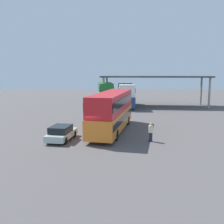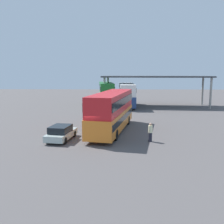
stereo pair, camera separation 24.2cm
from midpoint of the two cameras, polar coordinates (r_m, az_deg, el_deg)
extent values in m
plane|color=#544F4E|center=(21.87, -2.44, -6.97)|extent=(140.00, 140.00, 0.00)
cube|color=orange|center=(25.79, 0.27, -1.68)|extent=(4.67, 11.80, 1.76)
cube|color=red|center=(25.51, 0.27, 2.37)|extent=(4.55, 11.56, 1.91)
cube|color=black|center=(25.75, 0.27, -1.22)|extent=(4.62, 11.35, 0.60)
cube|color=black|center=(25.50, 0.27, 2.59)|extent=(4.62, 11.35, 0.76)
cube|color=black|center=(31.27, 2.51, 0.69)|extent=(2.11, 0.51, 1.06)
cube|color=orange|center=(31.16, 2.52, 2.23)|extent=(1.74, 0.41, 0.36)
cylinder|color=black|center=(29.60, -0.40, -1.74)|extent=(0.47, 1.04, 1.00)
cylinder|color=black|center=(29.18, 3.95, -1.91)|extent=(0.47, 1.04, 1.00)
cylinder|color=black|center=(22.85, -4.45, -4.99)|extent=(0.47, 1.04, 1.00)
cylinder|color=black|center=(22.31, 1.16, -5.32)|extent=(0.47, 1.04, 1.00)
cube|color=#ADBCB6|center=(22.94, -11.24, -5.10)|extent=(2.32, 4.13, 0.55)
cube|color=black|center=(22.63, -11.47, -3.83)|extent=(1.91, 2.37, 0.58)
cylinder|color=black|center=(24.36, -11.89, -4.77)|extent=(0.29, 0.62, 0.60)
cylinder|color=black|center=(23.81, -8.39, -4.98)|extent=(0.29, 0.62, 0.60)
cylinder|color=black|center=(22.22, -14.28, -6.19)|extent=(0.29, 0.62, 0.60)
cylinder|color=black|center=(21.62, -10.48, -6.49)|extent=(0.29, 0.62, 0.60)
cube|color=silver|center=(46.72, -1.18, 3.18)|extent=(3.47, 10.87, 1.85)
cube|color=#1B6729|center=(46.56, -1.19, 5.54)|extent=(3.38, 10.65, 2.00)
cube|color=black|center=(46.70, -1.19, 3.45)|extent=(3.47, 10.45, 0.63)
cube|color=black|center=(46.56, -1.19, 5.66)|extent=(3.47, 10.45, 0.80)
cube|color=black|center=(51.95, -1.48, 4.08)|extent=(2.07, 0.30, 1.11)
cube|color=orange|center=(51.88, -1.49, 5.05)|extent=(1.70, 0.25, 0.36)
cylinder|color=black|center=(50.05, -2.63, 2.67)|extent=(0.38, 1.02, 1.00)
cylinder|color=black|center=(50.15, -0.12, 2.70)|extent=(0.38, 1.02, 1.00)
cylinder|color=black|center=(43.48, -2.40, 1.71)|extent=(0.38, 1.02, 1.00)
cylinder|color=black|center=(43.59, 0.48, 1.74)|extent=(0.38, 1.02, 1.00)
cube|color=navy|center=(44.40, 3.54, 2.83)|extent=(2.78, 10.15, 1.80)
cube|color=white|center=(44.23, 3.56, 5.24)|extent=(2.69, 9.95, 1.95)
cube|color=black|center=(44.37, 3.54, 3.11)|extent=(2.80, 9.75, 0.61)
cube|color=black|center=(44.23, 3.56, 5.37)|extent=(2.80, 9.75, 0.78)
cube|color=black|center=(49.33, 3.21, 3.77)|extent=(2.16, 0.15, 1.08)
cube|color=orange|center=(49.26, 3.22, 4.77)|extent=(1.78, 0.12, 0.36)
cylinder|color=black|center=(47.54, 1.93, 2.34)|extent=(0.30, 1.01, 1.00)
cylinder|color=black|center=(47.66, 4.70, 2.33)|extent=(0.30, 1.01, 1.00)
cylinder|color=black|center=(41.33, 2.18, 1.33)|extent=(0.30, 1.01, 1.00)
cylinder|color=black|center=(41.47, 5.36, 1.33)|extent=(0.30, 1.01, 1.00)
cube|color=#33353A|center=(45.64, 10.19, 8.00)|extent=(19.54, 7.76, 0.25)
cylinder|color=#9E9B93|center=(49.85, 20.22, 4.53)|extent=(0.36, 0.36, 5.20)
cylinder|color=#9E9B93|center=(44.81, 21.89, 3.99)|extent=(0.36, 0.36, 5.20)
cylinder|color=#9E9B93|center=(48.54, -0.80, 4.97)|extent=(0.36, 0.36, 5.20)
cylinder|color=#9E9B93|center=(43.35, -1.57, 4.49)|extent=(0.36, 0.36, 5.20)
cylinder|color=#262633|center=(22.27, 9.08, -5.71)|extent=(0.32, 0.32, 0.81)
cylinder|color=#EEEBBB|center=(22.10, 9.13, -3.89)|extent=(0.38, 0.38, 0.64)
sphere|color=tan|center=(22.01, 9.15, -2.79)|extent=(0.23, 0.23, 0.23)
camera|label=1|loc=(0.12, -89.73, 0.04)|focal=39.78mm
camera|label=2|loc=(0.12, 90.27, -0.04)|focal=39.78mm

